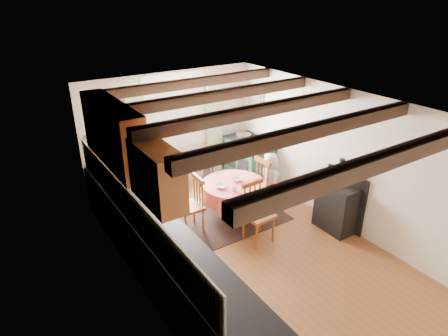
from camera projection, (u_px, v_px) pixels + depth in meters
floor at (251, 250)px, 6.23m from camera, size 3.60×5.50×0.00m
ceiling at (256, 105)px, 5.23m from camera, size 3.60×5.50×0.00m
wall_back at (171, 132)px, 7.82m from camera, size 3.60×0.00×2.40m
wall_front at (431, 296)px, 3.64m from camera, size 3.60×0.00×2.40m
wall_left at (138, 220)px, 4.84m from camera, size 0.00×5.50×2.40m
wall_right at (338, 158)px, 6.62m from camera, size 0.00×5.50×2.40m
beam_a at (383, 161)px, 3.74m from camera, size 3.60×0.16×0.16m
beam_b at (309, 132)px, 4.50m from camera, size 3.60×0.16×0.16m
beam_c at (256, 111)px, 5.26m from camera, size 3.60×0.16×0.16m
beam_d at (217, 96)px, 6.02m from camera, size 3.60×0.16×0.16m
beam_e at (186, 84)px, 6.78m from camera, size 3.60×0.16×0.16m
splash_left at (131, 209)px, 5.07m from camera, size 0.02×4.50×0.55m
splash_back at (123, 142)px, 7.31m from camera, size 1.40×0.02×0.55m
base_cabinet_left at (164, 261)px, 5.30m from camera, size 0.60×5.30×0.88m
base_cabinet_back at (130, 184)px, 7.39m from camera, size 1.30×0.60×0.88m
worktop_left at (163, 232)px, 5.12m from camera, size 0.64×5.30×0.04m
worktop_back at (128, 162)px, 7.18m from camera, size 1.30×0.64×0.04m
wall_cabinet_glass at (113, 133)px, 5.52m from camera, size 0.34×1.80×0.90m
wall_cabinet_solid at (157, 175)px, 4.40m from camera, size 0.34×0.90×0.70m
window_frame at (175, 112)px, 7.69m from camera, size 1.34×0.03×1.54m
window_pane at (175, 112)px, 7.69m from camera, size 1.20×0.01×1.40m
curtain_left at (138, 145)px, 7.41m from camera, size 0.35×0.10×2.10m
curtain_right at (214, 129)px, 8.26m from camera, size 0.35×0.10×2.10m
curtain_rod at (175, 82)px, 7.37m from camera, size 2.00×0.03×0.03m
wall_picture at (256, 100)px, 8.15m from camera, size 0.04×0.50×0.60m
wall_plate at (216, 100)px, 8.11m from camera, size 0.30×0.02×0.30m
rug at (233, 216)px, 7.16m from camera, size 1.76×1.37×0.01m
dining_table at (234, 200)px, 7.02m from camera, size 1.14×1.14×0.69m
chair_near at (259, 213)px, 6.29m from camera, size 0.46×0.48×1.03m
chair_left at (190, 205)px, 6.57m from camera, size 0.47×0.45×1.00m
chair_right at (269, 182)px, 7.34m from camera, size 0.47×0.45×1.01m
aga_range at (249, 160)px, 8.32m from camera, size 0.68×1.05×0.97m
cast_iron_stove at (338, 195)px, 6.53m from camera, size 0.40×0.66×1.33m
child_far at (207, 175)px, 7.52m from camera, size 0.41×0.28×1.08m
child_right at (270, 180)px, 7.35m from camera, size 0.43×0.57×1.06m
bowl_a at (221, 186)px, 6.72m from camera, size 0.28×0.28×0.05m
bowl_b at (237, 179)px, 6.95m from camera, size 0.24×0.24×0.06m
cup at (235, 189)px, 6.58m from camera, size 0.13×0.13×0.09m
canister_tall at (113, 160)px, 6.95m from camera, size 0.13×0.13×0.22m
canister_wide at (131, 153)px, 7.27m from camera, size 0.19×0.19×0.21m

